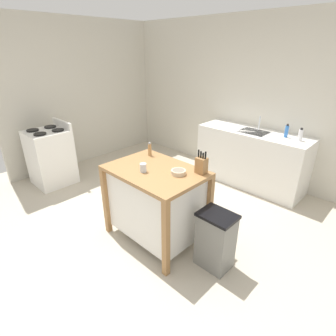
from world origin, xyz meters
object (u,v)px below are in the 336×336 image
object	(u,v)px
sink_faucet	(259,123)
bottle_dish_soap	(300,135)
knife_block	(201,165)
trash_bin	(215,240)
drinking_cup	(143,168)
kitchen_island	(156,200)
bottle_hand_soap	(286,131)
stove	(51,157)
bowl_stoneware_deep	(178,172)
pepper_grinder	(150,149)

from	to	relation	value
sink_faucet	bottle_dish_soap	xyz separation A→B (m)	(0.67, -0.12, -0.03)
knife_block	trash_bin	bearing A→B (deg)	-26.74
drinking_cup	bottle_dish_soap	distance (m)	2.34
trash_bin	kitchen_island	bearing A→B (deg)	-173.00
bottle_hand_soap	stove	xyz separation A→B (m)	(-2.84, -2.31, -0.53)
drinking_cup	trash_bin	world-z (taller)	drinking_cup
bowl_stoneware_deep	drinking_cup	xyz separation A→B (m)	(-0.31, -0.21, 0.02)
drinking_cup	pepper_grinder	size ratio (longest dim) A/B	0.54
pepper_grinder	trash_bin	bearing A→B (deg)	-7.16
trash_bin	bowl_stoneware_deep	bearing A→B (deg)	-178.99
trash_bin	sink_faucet	xyz separation A→B (m)	(-0.67, 2.09, 0.69)
bowl_stoneware_deep	bottle_hand_soap	bearing A→B (deg)	81.32
sink_faucet	pepper_grinder	bearing A→B (deg)	-102.74
trash_bin	stove	size ratio (longest dim) A/B	0.62
knife_block	pepper_grinder	xyz separation A→B (m)	(-0.75, -0.04, -0.01)
trash_bin	sink_faucet	distance (m)	2.30
bottle_dish_soap	knife_block	bearing A→B (deg)	-101.41
pepper_grinder	stove	world-z (taller)	pepper_grinder
bowl_stoneware_deep	sink_faucet	distance (m)	2.10
knife_block	drinking_cup	distance (m)	0.61
pepper_grinder	drinking_cup	bearing A→B (deg)	-50.92
drinking_cup	trash_bin	bearing A→B (deg)	15.26
pepper_grinder	stove	size ratio (longest dim) A/B	0.17
knife_block	sink_faucet	xyz separation A→B (m)	(-0.31, 1.90, 0.03)
knife_block	drinking_cup	world-z (taller)	knife_block
bottle_dish_soap	sink_faucet	bearing A→B (deg)	170.30
kitchen_island	sink_faucet	size ratio (longest dim) A/B	4.82
bottle_dish_soap	bottle_hand_soap	world-z (taller)	bottle_hand_soap
kitchen_island	trash_bin	bearing A→B (deg)	7.00
knife_block	bottle_dish_soap	world-z (taller)	knife_block
knife_block	stove	bearing A→B (deg)	-169.50
bowl_stoneware_deep	bottle_hand_soap	distance (m)	2.03
trash_bin	stove	bearing A→B (deg)	-174.07
sink_faucet	bowl_stoneware_deep	bearing A→B (deg)	-85.55
drinking_cup	pepper_grinder	xyz separation A→B (m)	(-0.29, 0.36, 0.03)
sink_faucet	stove	world-z (taller)	sink_faucet
trash_bin	bottle_dish_soap	distance (m)	2.08
bowl_stoneware_deep	drinking_cup	bearing A→B (deg)	-145.22
knife_block	trash_bin	world-z (taller)	knife_block
kitchen_island	trash_bin	xyz separation A→B (m)	(0.77, 0.09, -0.18)
drinking_cup	bottle_dish_soap	xyz separation A→B (m)	(0.82, 2.19, 0.05)
knife_block	bottle_dish_soap	bearing A→B (deg)	78.59
knife_block	drinking_cup	size ratio (longest dim) A/B	2.65
drinking_cup	knife_block	bearing A→B (deg)	41.48
bottle_hand_soap	knife_block	bearing A→B (deg)	-94.93
drinking_cup	bottle_hand_soap	xyz separation A→B (m)	(0.61, 2.21, 0.05)
bottle_dish_soap	drinking_cup	bearing A→B (deg)	-110.47
kitchen_island	drinking_cup	world-z (taller)	drinking_cup
kitchen_island	sink_faucet	bearing A→B (deg)	87.42
pepper_grinder	stove	bearing A→B (deg)	-166.72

